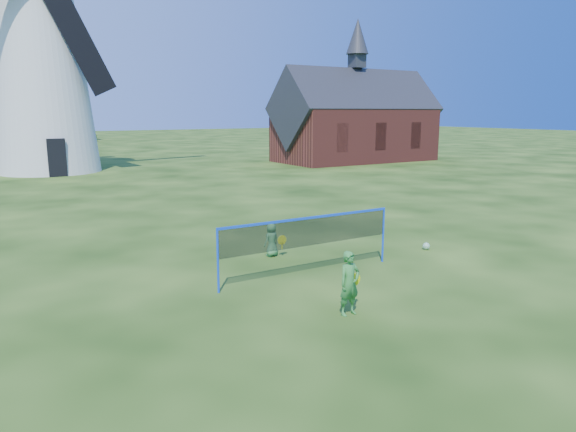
% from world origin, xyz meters
% --- Properties ---
extents(ground, '(220.00, 220.00, 0.00)m').
position_xyz_m(ground, '(0.00, 0.00, 0.00)').
color(ground, black).
rests_on(ground, ground).
extents(windmill, '(15.61, 6.70, 20.74)m').
position_xyz_m(windmill, '(-1.73, 29.19, 7.05)').
color(windmill, white).
rests_on(windmill, ground).
extents(chapel, '(13.75, 6.67, 11.63)m').
position_xyz_m(chapel, '(21.71, 24.83, 3.27)').
color(chapel, maroon).
rests_on(chapel, ground).
extents(badminton_net, '(5.05, 0.05, 1.55)m').
position_xyz_m(badminton_net, '(0.46, -0.07, 1.14)').
color(badminton_net, blue).
rests_on(badminton_net, ground).
extents(player_girl, '(0.67, 0.36, 1.35)m').
position_xyz_m(player_girl, '(-0.27, -2.71, 0.68)').
color(player_girl, '#348235').
rests_on(player_girl, ground).
extents(player_boy, '(0.62, 0.43, 0.98)m').
position_xyz_m(player_boy, '(0.60, 2.07, 0.49)').
color(player_boy, '#47944B').
rests_on(player_boy, ground).
extents(play_ball, '(0.22, 0.22, 0.22)m').
position_xyz_m(play_ball, '(5.00, 0.25, 0.11)').
color(play_ball, green).
rests_on(play_ball, ground).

